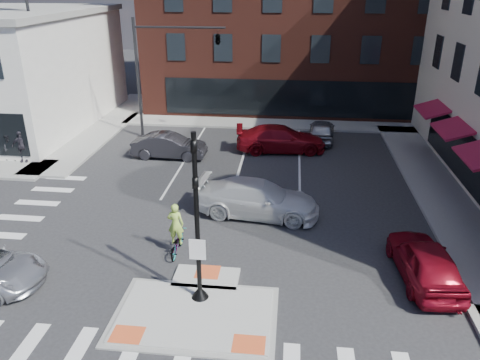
# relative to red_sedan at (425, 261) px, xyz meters

# --- Properties ---
(ground) EXTENTS (120.00, 120.00, 0.00)m
(ground) POSITION_rel_red_sedan_xyz_m (-7.98, -2.54, -0.78)
(ground) COLOR #28282B
(ground) RESTS_ON ground
(refuge_island) EXTENTS (5.40, 4.65, 0.13)m
(refuge_island) POSITION_rel_red_sedan_xyz_m (-7.98, -2.79, -0.73)
(refuge_island) COLOR gray
(refuge_island) RESTS_ON ground
(sidewalk_e) EXTENTS (3.00, 24.00, 0.15)m
(sidewalk_e) POSITION_rel_red_sedan_xyz_m (2.82, 7.46, -0.70)
(sidewalk_e) COLOR gray
(sidewalk_e) RESTS_ON ground
(sidewalk_n) EXTENTS (26.00, 3.00, 0.15)m
(sidewalk_n) POSITION_rel_red_sedan_xyz_m (-4.98, 19.46, -0.70)
(sidewalk_n) COLOR gray
(sidewalk_n) RESTS_ON ground
(building_n) EXTENTS (24.40, 18.40, 15.50)m
(building_n) POSITION_rel_red_sedan_xyz_m (-4.98, 29.45, 7.02)
(building_n) COLOR #4D1F18
(building_n) RESTS_ON ground
(building_far_left) EXTENTS (10.00, 12.00, 10.00)m
(building_far_left) POSITION_rel_red_sedan_xyz_m (-11.98, 49.46, 4.22)
(building_far_left) COLOR slate
(building_far_left) RESTS_ON ground
(building_far_right) EXTENTS (12.00, 12.00, 12.00)m
(building_far_right) POSITION_rel_red_sedan_xyz_m (1.02, 51.46, 5.22)
(building_far_right) COLOR brown
(building_far_right) RESTS_ON ground
(signal_pole) EXTENTS (0.60, 0.60, 5.98)m
(signal_pole) POSITION_rel_red_sedan_xyz_m (-7.98, -2.14, 1.58)
(signal_pole) COLOR black
(signal_pole) RESTS_ON refuge_island
(mast_arm_signal) EXTENTS (6.10, 2.24, 8.00)m
(mast_arm_signal) POSITION_rel_red_sedan_xyz_m (-11.46, 15.46, 5.43)
(mast_arm_signal) COLOR black
(mast_arm_signal) RESTS_ON ground
(red_sedan) EXTENTS (2.22, 4.71, 1.56)m
(red_sedan) POSITION_rel_red_sedan_xyz_m (0.00, 0.00, 0.00)
(red_sedan) COLOR maroon
(red_sedan) RESTS_ON ground
(white_pickup) EXTENTS (5.95, 2.94, 1.66)m
(white_pickup) POSITION_rel_red_sedan_xyz_m (-6.49, 4.46, 0.05)
(white_pickup) COLOR white
(white_pickup) RESTS_ON ground
(bg_car_dark) EXTENTS (4.58, 1.68, 1.50)m
(bg_car_dark) POSITION_rel_red_sedan_xyz_m (-12.53, 11.54, -0.03)
(bg_car_dark) COLOR #2B2A30
(bg_car_dark) RESTS_ON ground
(bg_car_silver) EXTENTS (2.05, 4.35, 1.44)m
(bg_car_silver) POSITION_rel_red_sedan_xyz_m (-2.98, 15.96, -0.06)
(bg_car_silver) COLOR #A3A5AA
(bg_car_silver) RESTS_ON ground
(bg_car_red) EXTENTS (5.89, 2.89, 1.65)m
(bg_car_red) POSITION_rel_red_sedan_xyz_m (-5.70, 13.47, 0.05)
(bg_car_red) COLOR maroon
(bg_car_red) RESTS_ON ground
(cyclist) EXTENTS (0.65, 1.76, 2.22)m
(cyclist) POSITION_rel_red_sedan_xyz_m (-9.48, 0.74, -0.03)
(cyclist) COLOR #3F3F44
(cyclist) RESTS_ON ground
(pedestrian_a) EXTENTS (0.86, 0.70, 1.66)m
(pedestrian_a) POSITION_rel_red_sedan_xyz_m (-21.71, 9.46, 0.20)
(pedestrian_a) COLOR black
(pedestrian_a) RESTS_ON sidewalk_nw
(pedestrian_b) EXTENTS (1.20, 0.69, 1.92)m
(pedestrian_b) POSITION_rel_red_sedan_xyz_m (-20.95, 9.46, 0.33)
(pedestrian_b) COLOR #2E2B35
(pedestrian_b) RESTS_ON sidewalk_nw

